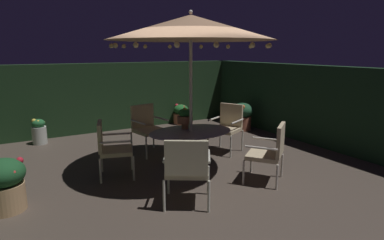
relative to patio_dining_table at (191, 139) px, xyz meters
name	(u,v)px	position (x,y,z in m)	size (l,w,h in m)	color
ground_plane	(188,172)	(-0.08, -0.03, -0.60)	(7.23, 7.99, 0.02)	#4C4138
hedge_backdrop_rear	(119,96)	(-0.08, 3.82, 0.32)	(7.23, 0.30, 1.82)	#1D361D
hedge_backdrop_right	(320,106)	(3.39, -0.03, 0.32)	(0.30, 7.99, 1.82)	#1A351F
patio_dining_table	(191,139)	(0.00, 0.00, 0.00)	(1.57, 1.11, 0.74)	beige
patio_umbrella	(191,28)	(0.00, 0.00, 1.93)	(2.86, 2.86, 2.81)	silver
centerpiece_planter	(185,117)	(-0.01, 0.19, 0.37)	(0.28, 0.28, 0.40)	#AF6946
patio_chair_north	(110,146)	(-1.36, 0.41, -0.03)	(0.70, 0.70, 0.97)	beige
patio_chair_northeast	(187,166)	(-0.76, -1.20, 0.00)	(0.85, 0.84, 1.00)	silver
patio_chair_east	(271,149)	(0.86, -1.13, -0.03)	(0.82, 0.81, 0.99)	silver
patio_chair_southeast	(228,124)	(1.28, 0.62, 0.00)	(0.76, 0.76, 1.02)	silver
patio_chair_south	(147,125)	(-0.27, 1.39, 0.00)	(0.70, 0.70, 1.02)	silver
potted_plant_front_corner	(39,131)	(-2.21, 3.26, -0.29)	(0.32, 0.32, 0.61)	beige
potted_plant_back_center	(242,115)	(2.77, 1.98, -0.19)	(0.59, 0.59, 0.74)	#AF5F45
potted_plant_right_far	(181,114)	(1.67, 3.48, -0.30)	(0.45, 0.45, 0.58)	#AA6145
potted_plant_back_left	(4,183)	(-2.96, -0.07, -0.20)	(0.57, 0.57, 0.74)	tan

